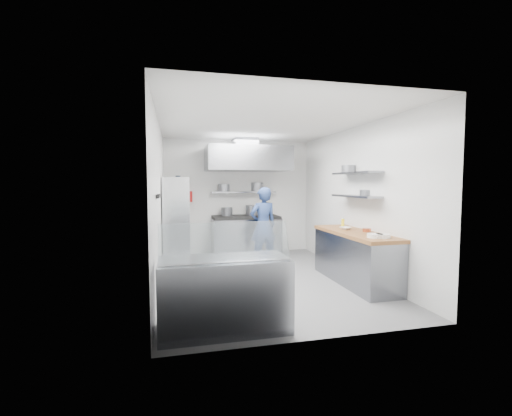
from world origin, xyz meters
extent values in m
plane|color=slate|center=(0.00, 0.00, 0.00)|extent=(5.00, 5.00, 0.00)
plane|color=silver|center=(0.00, 0.00, 2.80)|extent=(5.00, 5.00, 0.00)
cube|color=white|center=(0.00, 2.50, 1.40)|extent=(3.60, 2.80, 0.02)
cube|color=white|center=(0.00, -2.50, 1.40)|extent=(3.60, 2.80, 0.02)
cube|color=white|center=(-1.80, 0.00, 1.40)|extent=(2.80, 5.00, 0.02)
cube|color=white|center=(1.80, 0.00, 1.40)|extent=(2.80, 5.00, 0.02)
cube|color=gray|center=(0.10, 2.10, 0.45)|extent=(1.60, 0.80, 0.90)
cube|color=black|center=(0.10, 2.10, 0.93)|extent=(1.57, 0.78, 0.06)
cylinder|color=slate|center=(-0.33, 2.24, 1.06)|extent=(0.27, 0.27, 0.20)
cylinder|color=slate|center=(0.30, 2.24, 1.08)|extent=(0.32, 0.32, 0.24)
cylinder|color=slate|center=(0.50, 2.21, 1.04)|extent=(0.26, 0.26, 0.16)
cube|color=gray|center=(0.10, 2.34, 1.52)|extent=(1.60, 0.30, 0.04)
cylinder|color=slate|center=(-0.38, 2.40, 1.63)|extent=(0.29, 0.29, 0.18)
cylinder|color=slate|center=(0.48, 2.53, 1.65)|extent=(0.32, 0.32, 0.22)
cube|color=gray|center=(0.10, 1.93, 2.30)|extent=(1.90, 1.15, 0.55)
cube|color=slate|center=(0.10, 2.15, 2.68)|extent=(0.55, 0.55, 0.24)
cube|color=#A70E0D|center=(-1.25, 2.44, 1.42)|extent=(0.22, 0.10, 0.26)
imported|color=navy|center=(0.30, 1.19, 0.83)|extent=(0.66, 0.50, 1.65)
cube|color=silver|center=(-1.53, 1.04, 0.93)|extent=(0.50, 0.90, 1.85)
cube|color=white|center=(-1.53, 0.89, 0.80)|extent=(0.14, 0.18, 0.16)
cube|color=yellow|center=(-1.53, 1.44, 1.30)|extent=(0.15, 0.19, 0.17)
cylinder|color=black|center=(-1.48, 1.23, 1.80)|extent=(0.10, 0.10, 0.18)
cube|color=black|center=(-1.78, -0.90, 1.55)|extent=(0.04, 0.55, 0.05)
cube|color=gray|center=(1.48, -0.60, 0.42)|extent=(0.62, 2.00, 0.84)
cube|color=#915E2F|center=(1.48, -0.60, 0.87)|extent=(0.65, 2.04, 0.06)
cylinder|color=white|center=(1.42, -1.29, 0.93)|extent=(0.24, 0.24, 0.06)
cylinder|color=white|center=(1.54, -1.34, 0.93)|extent=(0.22, 0.22, 0.06)
cylinder|color=#B65533|center=(1.66, -0.67, 0.93)|extent=(0.14, 0.14, 0.06)
cylinder|color=yellow|center=(1.47, -0.18, 0.99)|extent=(0.06, 0.06, 0.18)
imported|color=white|center=(1.44, -0.32, 0.92)|extent=(0.25, 0.25, 0.05)
cube|color=gray|center=(1.64, -0.30, 1.50)|extent=(0.30, 1.30, 0.04)
cube|color=gray|center=(1.64, -0.30, 1.92)|extent=(0.30, 1.30, 0.04)
cylinder|color=slate|center=(1.78, -0.41, 1.57)|extent=(0.21, 0.21, 0.10)
cylinder|color=slate|center=(1.70, 0.08, 2.01)|extent=(0.26, 0.26, 0.14)
cube|color=gray|center=(-1.00, -2.00, 0.42)|extent=(1.50, 0.70, 0.85)
cube|color=silver|center=(-1.00, -2.12, 1.07)|extent=(1.47, 0.19, 0.42)
camera|label=1|loc=(-1.54, -5.91, 1.72)|focal=24.00mm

